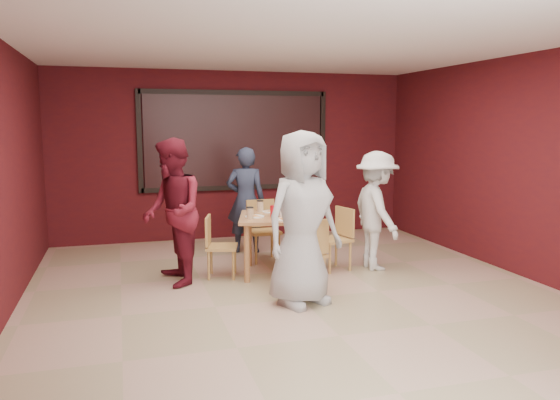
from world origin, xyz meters
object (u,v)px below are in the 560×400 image
object	(u,v)px
dining_table	(278,223)
diner_right	(376,211)
diner_left	(172,212)
chair_back	(263,226)
chair_front	(307,251)
chair_left	(217,243)
chair_right	(338,235)
diner_front	(302,218)
diner_back	(246,200)

from	to	relation	value
dining_table	diner_right	xyz separation A→B (m)	(1.33, -0.13, 0.12)
diner_left	chair_back	bearing A→B (deg)	117.44
diner_right	chair_back	bearing A→B (deg)	56.93
chair_back	diner_left	size ratio (longest dim) A/B	0.48
dining_table	chair_front	distance (m)	0.88
chair_left	diner_right	xyz separation A→B (m)	(2.11, -0.20, 0.35)
chair_right	diner_front	bearing A→B (deg)	-127.18
chair_front	diner_left	xyz separation A→B (m)	(-1.45, 0.76, 0.40)
chair_front	diner_front	size ratio (longest dim) A/B	0.46
diner_front	diner_right	bearing A→B (deg)	17.40
dining_table	diner_left	size ratio (longest dim) A/B	0.67
chair_right	diner_right	distance (m)	0.61
dining_table	diner_left	world-z (taller)	diner_left
chair_front	diner_right	size ratio (longest dim) A/B	0.54
diner_back	diner_front	bearing A→B (deg)	105.69
dining_table	chair_back	distance (m)	0.79
diner_front	chair_left	bearing A→B (deg)	99.06
chair_front	chair_right	bearing A→B (deg)	49.42
dining_table	chair_right	bearing A→B (deg)	-0.40
chair_front	diner_front	xyz separation A→B (m)	(-0.18, -0.35, 0.45)
chair_front	chair_back	world-z (taller)	chair_front
chair_back	diner_right	bearing A→B (deg)	-34.05
dining_table	chair_front	size ratio (longest dim) A/B	1.38
chair_left	diner_left	bearing A→B (deg)	-164.10
chair_left	chair_front	bearing A→B (deg)	-45.96
dining_table	diner_right	bearing A→B (deg)	-5.62
diner_right	diner_front	bearing A→B (deg)	128.34
dining_table	chair_front	bearing A→B (deg)	-82.96
dining_table	diner_left	xyz separation A→B (m)	(-1.34, -0.09, 0.22)
chair_front	chair_left	bearing A→B (deg)	134.04
chair_left	diner_left	size ratio (longest dim) A/B	0.44
chair_front	diner_front	bearing A→B (deg)	-117.65
chair_front	diner_back	xyz separation A→B (m)	(-0.23, 2.15, 0.31)
diner_back	diner_right	distance (m)	2.04
chair_back	chair_right	distance (m)	1.14
chair_left	diner_left	xyz separation A→B (m)	(-0.55, -0.16, 0.44)
dining_table	diner_back	world-z (taller)	diner_back
chair_back	diner_front	size ratio (longest dim) A/B	0.46
dining_table	diner_left	distance (m)	1.36
chair_back	diner_right	world-z (taller)	diner_right
chair_back	diner_front	bearing A→B (deg)	-92.23
diner_front	diner_left	distance (m)	1.69
dining_table	chair_back	world-z (taller)	dining_table
dining_table	chair_front	world-z (taller)	dining_table
chair_back	diner_back	xyz separation A→B (m)	(-0.12, 0.53, 0.31)
chair_right	diner_back	xyz separation A→B (m)	(-0.95, 1.31, 0.33)
diner_front	diner_back	size ratio (longest dim) A/B	1.17
chair_front	diner_right	world-z (taller)	diner_right
diner_left	chair_front	bearing A→B (deg)	56.98
chair_left	diner_front	bearing A→B (deg)	-60.99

